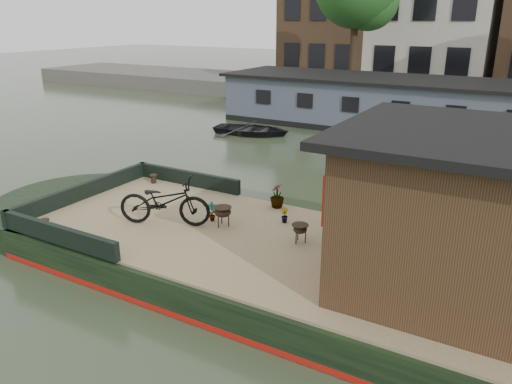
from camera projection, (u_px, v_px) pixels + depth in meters
The scene contains 16 objects.
ground at pixel (327, 291), 8.72m from camera, with size 120.00×120.00×0.00m, color #2B3723.
houseboat_hull at pixel (261, 259), 9.25m from camera, with size 14.01×4.02×0.60m.
houseboat_deck at pixel (329, 259), 8.51m from camera, with size 11.80×3.80×0.05m, color #97875D.
bow_bulwark at pixel (112, 197), 10.83m from camera, with size 3.00×4.00×0.35m.
cabin at pixel (478, 215), 7.06m from camera, with size 4.00×3.50×2.42m.
bicycle at pixel (164, 202), 9.72m from camera, with size 0.63×1.81×0.95m, color black.
potted_plant_a at pixel (212, 212), 9.97m from camera, with size 0.21×0.14×0.40m, color brown.
potted_plant_b at pixel (284, 215), 9.92m from camera, with size 0.16×0.13×0.30m, color maroon.
potted_plant_d at pixel (277, 195), 10.66m from camera, with size 0.30×0.30×0.54m, color brown.
brazier_front at pixel (300, 233), 9.02m from camera, with size 0.33×0.33×0.35m, color black, non-canonical shape.
brazier_rear at pixel (223, 216), 9.72m from camera, with size 0.37×0.37×0.40m, color black, non-canonical shape.
bollard_port at pixel (154, 179), 12.28m from camera, with size 0.19×0.19×0.22m, color black.
bollard_stbd at pixel (45, 224), 9.61m from camera, with size 0.18×0.18×0.20m, color black.
dinghy at pixel (252, 126), 20.22m from camera, with size 2.23×3.13×0.65m, color black.
far_houseboat at pixel (463, 111), 19.82m from camera, with size 20.40×4.40×2.11m.
quay at pixel (483, 102), 25.30m from camera, with size 60.00×6.00×0.90m, color #47443F.
Camera 1 is at (2.74, -7.24, 4.53)m, focal length 35.00 mm.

